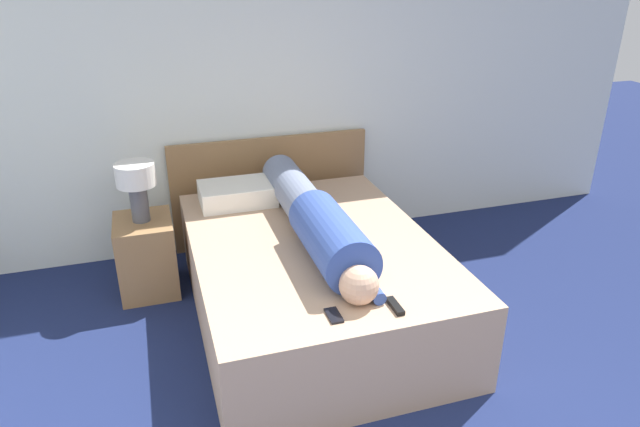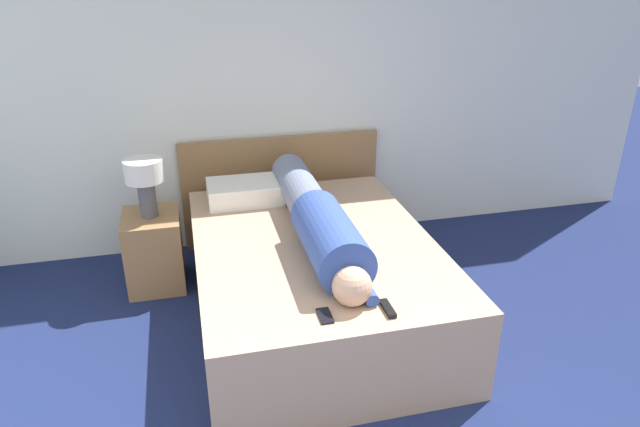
{
  "view_description": "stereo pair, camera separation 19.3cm",
  "coord_description": "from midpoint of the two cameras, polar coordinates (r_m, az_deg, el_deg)",
  "views": [
    {
      "loc": [
        -0.94,
        -0.66,
        2.14
      ],
      "look_at": [
        -0.04,
        2.2,
        0.79
      ],
      "focal_mm": 32.0,
      "sensor_mm": 36.0,
      "label": 1
    },
    {
      "loc": [
        -0.75,
        -0.71,
        2.14
      ],
      "look_at": [
        -0.04,
        2.2,
        0.79
      ],
      "focal_mm": 32.0,
      "sensor_mm": 36.0,
      "label": 2
    }
  ],
  "objects": [
    {
      "name": "cell_phone",
      "position": [
        2.82,
        -0.6,
        -10.19
      ],
      "size": [
        0.06,
        0.13,
        0.01
      ],
      "color": "black",
      "rests_on": "bed"
    },
    {
      "name": "wall_back",
      "position": [
        4.42,
        -6.31,
        13.11
      ],
      "size": [
        6.39,
        0.06,
        2.6
      ],
      "color": "silver",
      "rests_on": "ground_plane"
    },
    {
      "name": "tv_remote",
      "position": [
        2.89,
        5.61,
        -9.22
      ],
      "size": [
        0.04,
        0.15,
        0.02
      ],
      "color": "black",
      "rests_on": "bed"
    },
    {
      "name": "nightstand",
      "position": [
        4.14,
        -18.23,
        -4.02
      ],
      "size": [
        0.38,
        0.45,
        0.53
      ],
      "color": "olive",
      "rests_on": "ground_plane"
    },
    {
      "name": "pillow_near_headboard",
      "position": [
        4.09,
        -9.63,
        1.97
      ],
      "size": [
        0.52,
        0.35,
        0.14
      ],
      "color": "silver",
      "rests_on": "bed"
    },
    {
      "name": "bed",
      "position": [
        3.65,
        -2.23,
        -6.59
      ],
      "size": [
        1.45,
        1.99,
        0.54
      ],
      "color": "tan",
      "rests_on": "ground_plane"
    },
    {
      "name": "table_lamp",
      "position": [
        3.93,
        -19.24,
        2.98
      ],
      "size": [
        0.26,
        0.26,
        0.4
      ],
      "color": "#4C4C51",
      "rests_on": "nightstand"
    },
    {
      "name": "person_lying",
      "position": [
        3.47,
        -2.01,
        -0.6
      ],
      "size": [
        0.31,
        1.77,
        0.31
      ],
      "color": "tan",
      "rests_on": "bed"
    },
    {
      "name": "headboard",
      "position": [
        4.59,
        -6.1,
        2.31
      ],
      "size": [
        1.57,
        0.04,
        0.88
      ],
      "color": "olive",
      "rests_on": "ground_plane"
    }
  ]
}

